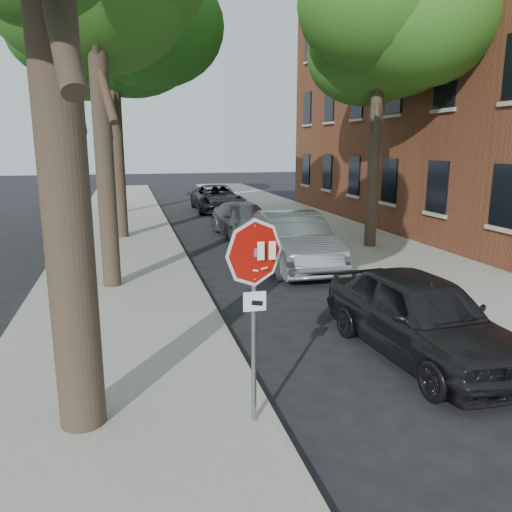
{
  "coord_description": "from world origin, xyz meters",
  "views": [
    {
      "loc": [
        -2.1,
        -5.58,
        3.55
      ],
      "look_at": [
        -0.43,
        0.95,
        2.05
      ],
      "focal_mm": 35.0,
      "sensor_mm": 36.0,
      "label": 1
    }
  ],
  "objects": [
    {
      "name": "ground",
      "position": [
        0.0,
        0.0,
        0.0
      ],
      "size": [
        120.0,
        120.0,
        0.0
      ],
      "primitive_type": "plane",
      "color": "black",
      "rests_on": "ground"
    },
    {
      "name": "sidewalk_left",
      "position": [
        -2.5,
        12.0,
        0.06
      ],
      "size": [
        4.0,
        55.0,
        0.12
      ],
      "primitive_type": "cube",
      "color": "gray",
      "rests_on": "ground"
    },
    {
      "name": "sidewalk_right",
      "position": [
        6.0,
        12.0,
        0.06
      ],
      "size": [
        4.0,
        55.0,
        0.12
      ],
      "primitive_type": "cube",
      "color": "gray",
      "rests_on": "ground"
    },
    {
      "name": "curb_left",
      "position": [
        -0.45,
        12.0,
        0.07
      ],
      "size": [
        0.12,
        55.0,
        0.13
      ],
      "primitive_type": "cube",
      "color": "#9E9384",
      "rests_on": "ground"
    },
    {
      "name": "curb_right",
      "position": [
        3.95,
        12.0,
        0.07
      ],
      "size": [
        0.12,
        55.0,
        0.13
      ],
      "primitive_type": "cube",
      "color": "#9E9384",
      "rests_on": "ground"
    },
    {
      "name": "apartment_building",
      "position": [
        14.0,
        14.0,
        7.65
      ],
      "size": [
        12.2,
        20.2,
        15.3
      ],
      "color": "brown",
      "rests_on": "ground"
    },
    {
      "name": "stop_sign",
      "position": [
        -0.7,
        -0.03,
        1.95
      ],
      "size": [
        0.76,
        0.34,
        2.61
      ],
      "color": "gray",
      "rests_on": "sidewalk_left"
    },
    {
      "name": "tree_mid_b",
      "position": [
        -2.42,
        14.12,
        8.0
      ],
      "size": [
        5.88,
        5.46,
        10.36
      ],
      "color": "black",
      "rests_on": "sidewalk_left"
    },
    {
      "name": "tree_far",
      "position": [
        -2.72,
        21.11,
        7.21
      ],
      "size": [
        5.29,
        4.91,
        9.33
      ],
      "color": "black",
      "rests_on": "sidewalk_left"
    },
    {
      "name": "tree_right",
      "position": [
        5.98,
        10.11,
        7.21
      ],
      "size": [
        5.29,
        4.91,
        9.33
      ],
      "color": "black",
      "rests_on": "sidewalk_right"
    },
    {
      "name": "car_a",
      "position": [
        2.6,
        1.5,
        0.73
      ],
      "size": [
        2.01,
        4.39,
        1.46
      ],
      "primitive_type": "imported",
      "rotation": [
        0.0,
        0.0,
        0.07
      ],
      "color": "black",
      "rests_on": "ground"
    },
    {
      "name": "car_b",
      "position": [
        2.55,
        8.16,
        0.81
      ],
      "size": [
        1.85,
        4.93,
        1.61
      ],
      "primitive_type": "imported",
      "rotation": [
        0.0,
        0.0,
        -0.03
      ],
      "color": "#919498",
      "rests_on": "ground"
    },
    {
      "name": "car_c",
      "position": [
        2.26,
        13.42,
        0.66
      ],
      "size": [
        2.21,
        4.69,
        1.32
      ],
      "primitive_type": "imported",
      "rotation": [
        0.0,
        0.0,
        0.08
      ],
      "color": "#4A4A4F",
      "rests_on": "ground"
    },
    {
      "name": "car_d",
      "position": [
        2.6,
        21.46,
        0.71
      ],
      "size": [
        2.42,
        5.15,
        1.43
      ],
      "primitive_type": "imported",
      "rotation": [
        0.0,
        0.0,
        -0.01
      ],
      "color": "black",
      "rests_on": "ground"
    }
  ]
}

